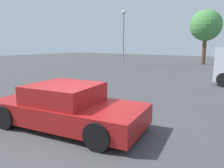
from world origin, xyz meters
The scene contains 4 objects.
ground_plane centered at (0.00, 0.00, 0.00)m, with size 80.00×80.00×0.00m, color #424244.
sedan_foreground centered at (-0.36, -0.01, 0.55)m, with size 4.49×2.60×1.18m.
light_post_mid centered at (-9.36, 16.00, 4.01)m, with size 0.44×0.44×5.84m.
tree_back_left centered at (-2.53, 22.29, 4.31)m, with size 3.43×3.43×6.06m.
Camera 1 is at (4.04, -3.80, 2.23)m, focal length 34.56 mm.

